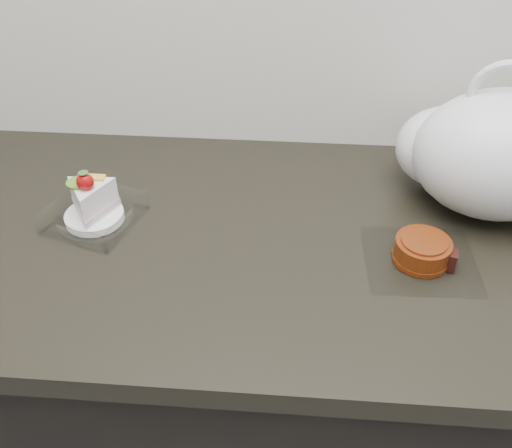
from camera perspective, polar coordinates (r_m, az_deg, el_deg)
counter at (r=1.30m, az=3.89°, el=-16.53°), size 2.04×0.64×0.90m
cake_tray at (r=1.02m, az=-16.02°, el=1.54°), size 0.17×0.17×0.11m
mooncake_wrap at (r=0.94m, az=16.33°, el=-2.76°), size 0.18×0.17×0.04m
plastic_bag at (r=1.05m, az=22.39°, el=6.64°), size 0.37×0.33×0.27m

